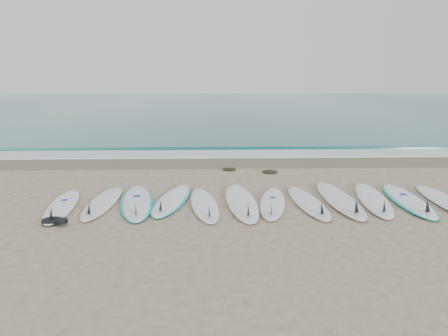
{
  "coord_description": "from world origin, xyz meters",
  "views": [
    {
      "loc": [
        -0.9,
        -8.23,
        2.41
      ],
      "look_at": [
        -0.58,
        1.46,
        0.4
      ],
      "focal_mm": 35.0,
      "sensor_mm": 36.0,
      "label": 1
    }
  ],
  "objects_px": {
    "surfboard_11": "(447,202)",
    "leash_coil": "(54,221)",
    "surfboard_0": "(61,206)",
    "surfboard_6": "(273,203)"
  },
  "relations": [
    {
      "from": "surfboard_11",
      "to": "leash_coil",
      "type": "xyz_separation_m",
      "value": [
        -7.22,
        -0.94,
        -0.01
      ]
    },
    {
      "from": "surfboard_0",
      "to": "leash_coil",
      "type": "bearing_deg",
      "value": -86.09
    },
    {
      "from": "surfboard_6",
      "to": "surfboard_0",
      "type": "bearing_deg",
      "value": -169.17
    },
    {
      "from": "leash_coil",
      "to": "surfboard_11",
      "type": "bearing_deg",
      "value": 7.38
    },
    {
      "from": "surfboard_6",
      "to": "surfboard_11",
      "type": "relative_size",
      "value": 0.89
    },
    {
      "from": "surfboard_0",
      "to": "leash_coil",
      "type": "xyz_separation_m",
      "value": [
        0.17,
        -0.9,
        -0.0
      ]
    },
    {
      "from": "surfboard_0",
      "to": "surfboard_11",
      "type": "xyz_separation_m",
      "value": [
        7.4,
        0.03,
        0.0
      ]
    },
    {
      "from": "surfboard_0",
      "to": "surfboard_6",
      "type": "bearing_deg",
      "value": -6.07
    },
    {
      "from": "surfboard_11",
      "to": "leash_coil",
      "type": "relative_size",
      "value": 5.7
    },
    {
      "from": "surfboard_0",
      "to": "surfboard_6",
      "type": "relative_size",
      "value": 1.03
    }
  ]
}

